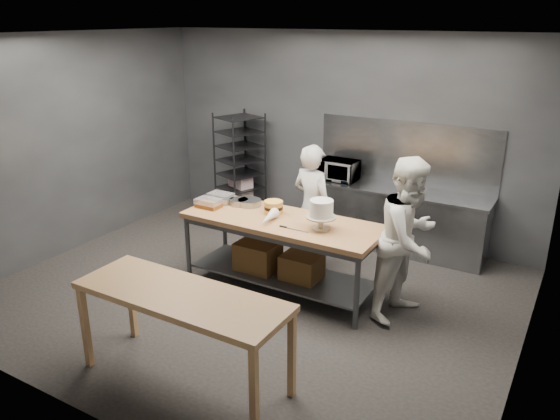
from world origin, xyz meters
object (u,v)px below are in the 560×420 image
at_px(work_table, 280,246).
at_px(chef_right, 409,239).
at_px(microwave, 339,170).
at_px(near_counter, 182,302).
at_px(speed_rack, 240,168).
at_px(chef_behind, 312,207).
at_px(frosted_cake_stand, 321,211).
at_px(layer_cake, 274,207).

height_order(work_table, chef_right, chef_right).
distance_m(chef_right, microwave, 2.35).
bearing_deg(work_table, near_counter, -85.29).
relative_size(speed_rack, chef_behind, 1.05).
bearing_deg(chef_right, chef_behind, 82.87).
bearing_deg(frosted_cake_stand, microwave, 109.10).
bearing_deg(chef_behind, work_table, 100.88).
relative_size(work_table, chef_right, 1.32).
bearing_deg(near_counter, work_table, 94.71).
xyz_separation_m(work_table, chef_behind, (0.03, 0.78, 0.26)).
xyz_separation_m(speed_rack, frosted_cake_stand, (2.39, -1.87, 0.29)).
relative_size(near_counter, speed_rack, 1.14).
xyz_separation_m(work_table, microwave, (-0.11, 1.90, 0.48)).
relative_size(work_table, layer_cake, 10.54).
bearing_deg(frosted_cake_stand, near_counter, -101.86).
relative_size(chef_right, layer_cake, 8.01).
relative_size(chef_behind, layer_cake, 7.33).
relative_size(microwave, layer_cake, 2.38).
relative_size(frosted_cake_stand, layer_cake, 1.52).
bearing_deg(near_counter, chef_behind, 92.72).
bearing_deg(chef_right, microwave, 57.98).
height_order(work_table, chef_behind, chef_behind).
bearing_deg(chef_behind, speed_rack, -16.13).
xyz_separation_m(chef_behind, chef_right, (1.48, -0.59, 0.08)).
bearing_deg(microwave, work_table, -86.76).
height_order(near_counter, microwave, microwave).
xyz_separation_m(chef_behind, frosted_cake_stand, (0.54, -0.83, 0.31)).
bearing_deg(frosted_cake_stand, chef_right, 14.80).
height_order(chef_right, layer_cake, chef_right).
bearing_deg(layer_cake, near_counter, -81.34).
relative_size(near_counter, microwave, 3.69).
height_order(speed_rack, chef_behind, speed_rack).
bearing_deg(speed_rack, chef_right, -26.02).
xyz_separation_m(frosted_cake_stand, layer_cake, (-0.73, 0.17, -0.14)).
bearing_deg(microwave, chef_right, -46.48).
xyz_separation_m(chef_right, microwave, (-1.62, 1.70, 0.14)).
xyz_separation_m(work_table, speed_rack, (-1.82, 1.82, 0.28)).
xyz_separation_m(chef_right, frosted_cake_stand, (-0.94, -0.25, 0.23)).
distance_m(near_counter, layer_cake, 2.14).
height_order(chef_behind, microwave, chef_behind).
bearing_deg(near_counter, layer_cake, 98.66).
distance_m(chef_right, layer_cake, 1.67).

